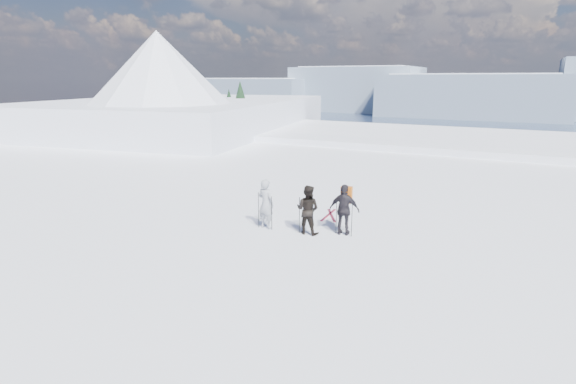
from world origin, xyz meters
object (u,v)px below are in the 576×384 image
(skier_grey, at_px, (266,204))
(skier_dark, at_px, (308,210))
(skier_pack, at_px, (344,210))
(skis_loose, at_px, (330,215))

(skier_grey, bearing_deg, skier_dark, -164.99)
(skier_grey, relative_size, skier_pack, 1.01)
(skis_loose, bearing_deg, skier_grey, -121.25)
(skier_dark, distance_m, skier_pack, 1.27)
(skier_dark, relative_size, skis_loose, 1.03)
(skier_dark, bearing_deg, skis_loose, -88.09)
(skier_dark, xyz_separation_m, skier_pack, (1.18, 0.48, 0.03))
(skier_dark, height_order, skis_loose, skier_dark)
(skier_pack, height_order, skis_loose, skier_pack)
(skier_grey, xyz_separation_m, skier_dark, (1.60, 0.15, -0.04))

